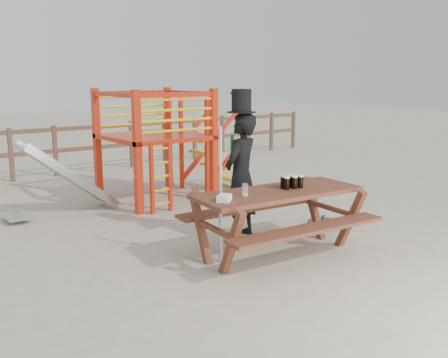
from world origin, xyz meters
TOP-DOWN VIEW (x-y plane):
  - ground at (0.00, 0.00)m, footprint 60.00×60.00m
  - back_fence at (0.00, 7.00)m, footprint 15.09×0.09m
  - playground_fort at (0.12, 3.58)m, footprint 4.71×1.84m
  - picnic_table at (-0.15, -0.10)m, footprint 2.38×1.77m
  - man_with_hat at (-0.06, 0.76)m, footprint 0.78×0.66m
  - metal_pole at (-0.91, 0.14)m, footprint 0.04×0.04m
  - parasol_base at (1.23, 0.31)m, footprint 0.47×0.47m
  - paper_bag at (-1.06, -0.13)m, footprint 0.23×0.22m
  - stout_pints at (0.08, -0.10)m, footprint 0.30×0.20m
  - empty_glasses at (-0.68, -0.05)m, footprint 0.07×0.07m

SIDE VIEW (x-z plane):
  - ground at x=0.00m, z-range 0.00..0.00m
  - parasol_base at x=1.23m, z-range -0.04..0.16m
  - picnic_table at x=-0.15m, z-range 0.11..0.97m
  - back_fence at x=0.00m, z-range 0.14..1.34m
  - metal_pole at x=-0.91m, z-range 0.00..1.71m
  - paper_bag at x=-1.06m, z-range 0.86..0.94m
  - empty_glasses at x=-0.68m, z-range 0.86..1.01m
  - stout_pints at x=0.08m, z-range 0.86..1.03m
  - man_with_hat at x=-0.06m, z-range -0.11..2.02m
  - playground_fort at x=0.12m, z-range 0.02..2.12m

